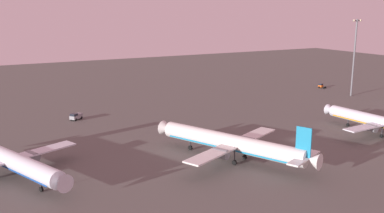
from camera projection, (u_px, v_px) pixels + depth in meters
name	position (u px, v px, depth m)	size (l,w,h in m)	color
ground_plane	(296.00, 140.00, 115.34)	(416.00, 416.00, 0.00)	#56544F
airplane_terminal_side	(381.00, 123.00, 119.19)	(29.10, 37.36, 9.58)	silver
airplane_near_gate	(232.00, 143.00, 99.08)	(31.78, 40.23, 10.91)	silver
airplane_taxiway_distant	(10.00, 160.00, 89.15)	(29.90, 37.92, 10.16)	silver
maintenance_van	(76.00, 116.00, 136.23)	(4.50, 4.02, 2.25)	gray
pushback_tug	(321.00, 86.00, 191.23)	(2.55, 3.44, 2.05)	#D85919
apron_light_west	(354.00, 53.00, 170.76)	(4.80, 0.90, 30.65)	slate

